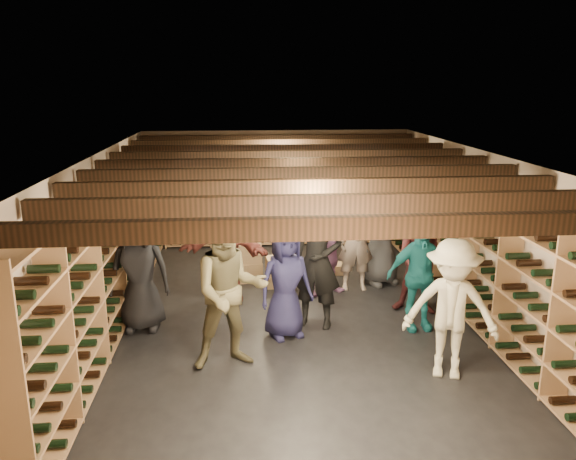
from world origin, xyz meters
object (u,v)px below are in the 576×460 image
Objects in this scene: person_0 at (139,271)px; person_6 at (286,282)px; person_4 at (419,276)px; person_5 at (225,252)px; crate_stack_left at (246,262)px; person_7 at (356,242)px; person_1 at (317,262)px; person_12 at (382,230)px; person_2 at (230,292)px; crate_loose at (330,268)px; person_8 at (423,259)px; crate_stack_right at (281,271)px; person_11 at (325,241)px; person_3 at (451,309)px.

person_0 is 2.02m from person_6.
person_4 is 1.01× the size of person_5.
person_7 is at bearing -17.03° from crate_stack_left.
person_12 is (1.34, 1.64, -0.01)m from person_1.
person_2 is 1.06m from person_6.
person_8 is (1.07, -1.91, 0.76)m from crate_loose.
person_12 reaches higher than crate_loose.
person_6 is at bearing -77.27° from crate_stack_left.
crate_stack_right is at bearing 61.90° from person_2.
crate_loose is 3.75m from person_0.
person_11 is (2.75, 1.19, 0.03)m from person_0.
person_1 is (-0.55, -2.24, 0.86)m from crate_loose.
person_7 is 0.93× the size of person_11.
person_4 is 1.70m from person_7.
person_3 is at bearing -94.83° from person_4.
person_3 reaches higher than person_5.
person_1 is 1.22× the size of person_4.
person_0 is 2.45m from person_1.
crate_loose is 0.26× the size of person_2.
person_2 reaches higher than person_3.
person_1 reaches higher than person_12.
crate_loose is at bearing 46.40° from person_5.
person_2 reaches higher than person_4.
crate_stack_left is at bearing 131.50° from person_11.
crate_loose is at bearing 105.98° from person_4.
person_12 is at bearing -0.00° from crate_stack_right.
person_2 is at bearing -133.08° from person_8.
person_12 reaches higher than person_8.
crate_stack_left is at bearing 148.21° from person_12.
person_1 reaches higher than person_5.
person_11 reaches higher than person_0.
person_2 reaches higher than crate_stack_left.
person_8 is at bearing -31.99° from crate_stack_left.
person_6 is at bearing 179.63° from person_4.
person_0 is at bearing -156.25° from person_8.
person_11 reaches higher than person_5.
person_11 is 1.09m from person_12.
crate_stack_left is 0.36× the size of person_2.
person_7 is at bearing 146.63° from person_8.
person_0 is 1.00× the size of person_8.
person_0 is at bearing 148.48° from person_6.
person_0 is 4.13m from person_3.
person_1 reaches higher than person_6.
person_8 is at bearing 4.38° from person_0.
person_7 is at bearing 119.70° from person_3.
person_5 is 0.92× the size of person_8.
person_12 is at bearing -37.39° from crate_loose.
crate_stack_left reaches higher than crate_loose.
crate_stack_left is at bearing 83.78° from person_5.
person_1 is at bearing 151.23° from person_3.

